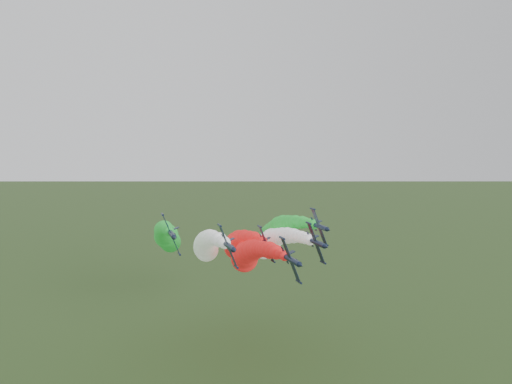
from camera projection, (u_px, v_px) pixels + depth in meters
jet_lead at (249, 254)px, 138.48m from camera, size 13.00×68.12×21.19m
jet_inner_left at (207, 245)px, 144.07m from camera, size 12.55×67.67×20.74m
jet_inner_right at (270, 243)px, 149.78m from camera, size 12.60×67.73×20.79m
jet_outer_left at (167, 236)px, 148.48m from camera, size 12.24×67.37×20.43m
jet_outer_right at (276, 231)px, 160.36m from camera, size 12.50×67.62×20.69m
jet_trail at (238, 243)px, 163.30m from camera, size 12.60×67.72×20.79m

